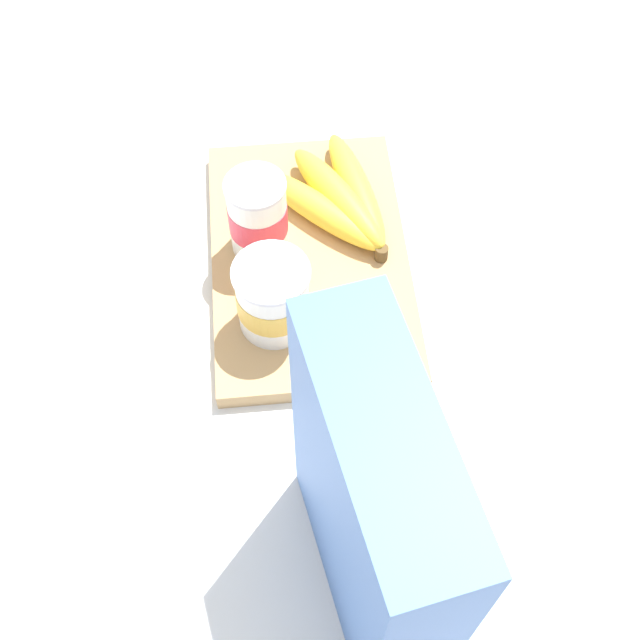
{
  "coord_description": "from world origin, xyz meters",
  "views": [
    {
      "loc": [
        -0.54,
        0.04,
        0.73
      ],
      "look_at": [
        -0.12,
        0.0,
        0.07
      ],
      "focal_mm": 46.18,
      "sensor_mm": 36.0,
      "label": 1
    }
  ],
  "objects_px": {
    "cutting_board": "(310,259)",
    "yogurt_cup_front": "(273,297)",
    "cereal_box": "(374,513)",
    "banana_bunch": "(338,199)",
    "yogurt_cup_back": "(258,216)"
  },
  "relations": [
    {
      "from": "cutting_board",
      "to": "yogurt_cup_front",
      "type": "relative_size",
      "value": 3.95
    },
    {
      "from": "cereal_box",
      "to": "banana_bunch",
      "type": "xyz_separation_m",
      "value": [
        0.4,
        -0.02,
        -0.11
      ]
    },
    {
      "from": "yogurt_cup_back",
      "to": "banana_bunch",
      "type": "height_order",
      "value": "yogurt_cup_back"
    },
    {
      "from": "yogurt_cup_front",
      "to": "yogurt_cup_back",
      "type": "relative_size",
      "value": 0.88
    },
    {
      "from": "cutting_board",
      "to": "banana_bunch",
      "type": "relative_size",
      "value": 1.8
    },
    {
      "from": "cutting_board",
      "to": "cereal_box",
      "type": "relative_size",
      "value": 1.13
    },
    {
      "from": "banana_bunch",
      "to": "yogurt_cup_front",
      "type": "bearing_deg",
      "value": 150.33
    },
    {
      "from": "yogurt_cup_front",
      "to": "yogurt_cup_back",
      "type": "bearing_deg",
      "value": 5.2
    },
    {
      "from": "cereal_box",
      "to": "yogurt_cup_front",
      "type": "distance_m",
      "value": 0.28
    },
    {
      "from": "cutting_board",
      "to": "yogurt_cup_front",
      "type": "xyz_separation_m",
      "value": [
        -0.08,
        0.04,
        0.05
      ]
    },
    {
      "from": "cutting_board",
      "to": "cereal_box",
      "type": "bearing_deg",
      "value": -176.87
    },
    {
      "from": "yogurt_cup_front",
      "to": "banana_bunch",
      "type": "xyz_separation_m",
      "value": [
        0.14,
        -0.08,
        -0.02
      ]
    },
    {
      "from": "cutting_board",
      "to": "cereal_box",
      "type": "height_order",
      "value": "cereal_box"
    },
    {
      "from": "yogurt_cup_front",
      "to": "banana_bunch",
      "type": "distance_m",
      "value": 0.16
    },
    {
      "from": "cutting_board",
      "to": "banana_bunch",
      "type": "xyz_separation_m",
      "value": [
        0.06,
        -0.04,
        0.03
      ]
    }
  ]
}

